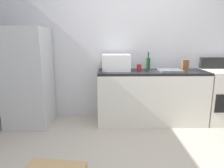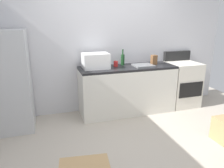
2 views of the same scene
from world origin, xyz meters
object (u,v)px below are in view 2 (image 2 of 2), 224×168
Objects in this scene: coffee_mug at (116,64)px; knife_block at (154,60)px; microwave at (96,61)px; stove_oven at (182,83)px; wine_bottle at (123,59)px; refrigerator at (8,82)px.

knife_block reaches higher than coffee_mug.
microwave is at bearing -179.79° from knife_block.
knife_block is at bearing 0.21° from microwave.
stove_oven is 1.51m from coffee_mug.
knife_block is at bearing -11.70° from wine_bottle.
wine_bottle is at bearing 168.30° from knife_block.
wine_bottle reaches higher than stove_oven.
knife_block is at bearing 2.03° from refrigerator.
wine_bottle reaches higher than knife_block.
refrigerator is 5.34× the size of wine_bottle.
microwave reaches higher than coffee_mug.
wine_bottle reaches higher than microwave.
refrigerator reaches higher than knife_block.
coffee_mug is 0.77m from knife_block.
wine_bottle is at bearing 172.67° from stove_oven.
refrigerator is 16.01× the size of coffee_mug.
stove_oven is at bearing 0.97° from refrigerator.
stove_oven is 6.11× the size of knife_block.
knife_block is at bearing -2.72° from coffee_mug.
refrigerator is 8.90× the size of knife_block.
microwave is 0.57m from wine_bottle.
refrigerator is at bearing -176.52° from microwave.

